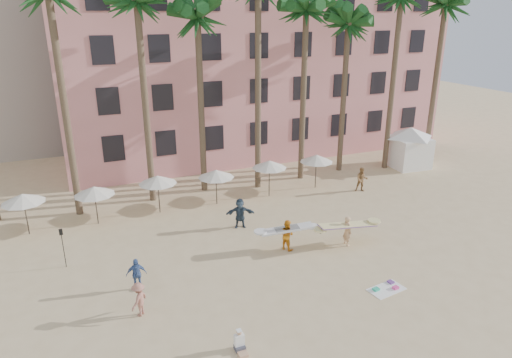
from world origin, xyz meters
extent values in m
plane|color=#D1B789|center=(0.00, 0.00, 0.00)|extent=(120.00, 120.00, 0.00)
cube|color=pink|center=(7.00, 26.00, 8.00)|extent=(35.00, 14.00, 16.00)
cylinder|color=brown|center=(-10.00, 14.50, 7.00)|extent=(0.44, 0.44, 14.00)
cylinder|color=brown|center=(-5.00, 15.00, 6.75)|extent=(0.44, 0.44, 13.50)
cylinder|color=brown|center=(-1.00, 15.50, 6.25)|extent=(0.44, 0.44, 12.50)
cylinder|color=brown|center=(3.00, 14.50, 7.25)|extent=(0.44, 0.44, 14.50)
cylinder|color=brown|center=(7.00, 15.00, 6.50)|extent=(0.44, 0.44, 13.00)
cylinder|color=brown|center=(11.00, 15.50, 6.00)|extent=(0.44, 0.44, 12.00)
cylinder|color=brown|center=(15.00, 14.50, 7.00)|extent=(0.44, 0.44, 14.00)
cylinder|color=brown|center=(20.00, 15.00, 6.75)|extent=(0.44, 0.44, 13.50)
cylinder|color=#332B23|center=(-13.00, 12.50, 1.25)|extent=(0.07, 0.07, 2.50)
cone|color=silver|center=(-13.00, 12.50, 2.35)|extent=(2.50, 2.50, 0.55)
cylinder|color=#332B23|center=(-9.00, 12.40, 1.20)|extent=(0.07, 0.07, 2.40)
cone|color=silver|center=(-9.00, 12.40, 2.25)|extent=(2.50, 2.50, 0.55)
cylinder|color=#332B23|center=(-5.00, 12.60, 1.25)|extent=(0.07, 0.07, 2.50)
cone|color=silver|center=(-5.00, 12.60, 2.35)|extent=(2.50, 2.50, 0.55)
cylinder|color=#332B23|center=(-1.00, 12.50, 1.20)|extent=(0.07, 0.07, 2.40)
cone|color=silver|center=(-1.00, 12.50, 2.25)|extent=(2.50, 2.50, 0.55)
cylinder|color=#332B23|center=(3.00, 12.40, 1.30)|extent=(0.07, 0.07, 2.60)
cone|color=silver|center=(3.00, 12.40, 2.45)|extent=(2.50, 2.50, 0.55)
cylinder|color=#332B23|center=(7.00, 12.60, 1.25)|extent=(0.07, 0.07, 2.50)
cone|color=silver|center=(7.00, 12.60, 2.35)|extent=(2.50, 2.50, 0.55)
cube|color=white|center=(16.98, 13.95, 1.30)|extent=(3.21, 3.21, 2.60)
cone|color=white|center=(16.98, 13.95, 3.05)|extent=(4.81, 4.81, 0.90)
cube|color=white|center=(3.25, -0.84, 0.01)|extent=(1.92, 1.24, 0.02)
cube|color=#28B089|center=(2.73, -0.71, 0.07)|extent=(0.33, 0.29, 0.10)
cube|color=#E43F8E|center=(3.67, -0.98, 0.08)|extent=(0.31, 0.26, 0.12)
cube|color=#673887|center=(3.80, -0.46, 0.06)|extent=(0.30, 0.33, 0.08)
imported|color=tan|center=(4.01, 3.80, 0.90)|extent=(0.45, 0.67, 1.79)
cube|color=beige|center=(4.01, 3.80, 1.25)|extent=(3.53, 0.98, 0.40)
imported|color=orange|center=(0.59, 4.72, 0.89)|extent=(1.01, 1.08, 1.78)
cube|color=silver|center=(0.59, 4.72, 1.25)|extent=(3.12, 1.28, 0.31)
imported|color=#A36657|center=(-8.11, 1.84, 0.80)|extent=(1.13, 1.17, 1.60)
imported|color=#2C3C4D|center=(-0.82, 8.38, 0.95)|extent=(1.85, 1.03, 1.90)
imported|color=#415F99|center=(-7.89, 3.91, 0.83)|extent=(1.00, 0.48, 1.67)
imported|color=olive|center=(9.79, 10.57, 0.94)|extent=(1.13, 1.04, 1.87)
cylinder|color=black|center=(-11.04, 7.51, 1.05)|extent=(0.04, 0.04, 2.10)
cube|color=black|center=(-11.04, 7.51, 2.05)|extent=(0.18, 0.03, 0.35)
cube|color=#3F3F4C|center=(-4.85, -2.01, 0.11)|extent=(0.41, 0.38, 0.22)
cube|color=tan|center=(-4.85, -2.33, 0.05)|extent=(0.36, 0.41, 0.11)
cube|color=white|center=(-4.85, -1.96, 0.45)|extent=(0.40, 0.23, 0.50)
sphere|color=tan|center=(-4.85, -1.96, 0.81)|extent=(0.22, 0.22, 0.22)
camera|label=1|loc=(-10.00, -15.85, 12.64)|focal=32.00mm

